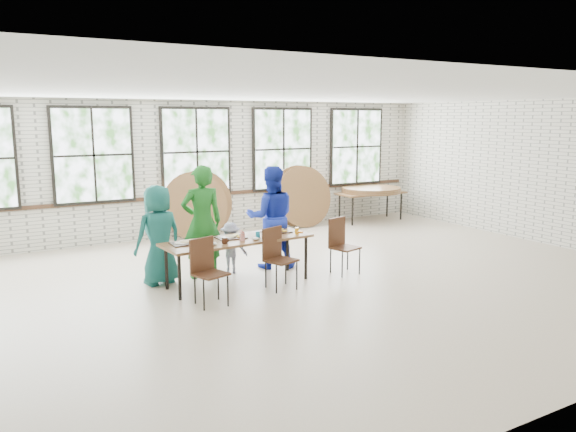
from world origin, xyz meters
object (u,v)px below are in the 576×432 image
at_px(chair_near_right, 276,253).
at_px(dining_table, 238,242).
at_px(chair_near_left, 206,266).
at_px(storage_table, 371,194).

bearing_deg(chair_near_right, dining_table, 114.18).
xyz_separation_m(chair_near_left, storage_table, (6.11, 3.99, 0.13)).
xyz_separation_m(dining_table, chair_near_right, (0.43, -0.47, -0.13)).
xyz_separation_m(dining_table, chair_near_left, (-0.80, -0.65, -0.13)).
height_order(dining_table, storage_table, same).
distance_m(dining_table, storage_table, 6.28).
relative_size(dining_table, chair_near_left, 2.58).
height_order(chair_near_left, storage_table, chair_near_left).
height_order(dining_table, chair_near_right, chair_near_right).
xyz_separation_m(dining_table, storage_table, (5.31, 3.34, -0.00)).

